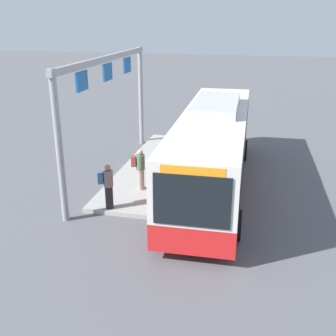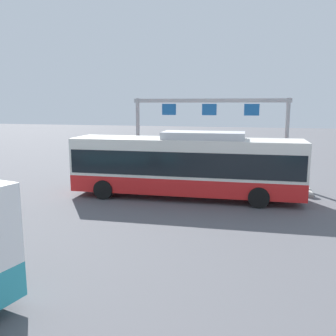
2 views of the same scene
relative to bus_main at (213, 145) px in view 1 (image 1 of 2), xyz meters
The scene contains 7 objects.
ground_plane 1.81m from the bus_main, ahead, with size 120.00×120.00×0.00m, color #56565B.
platform_curb 3.68m from the bus_main, 118.45° to the right, with size 10.00×2.80×0.16m, color #9E9E99.
bus_main is the anchor object (origin of this frame).
person_boarding 4.67m from the bus_main, 46.46° to the right, with size 0.42×0.58×1.67m.
person_waiting_near 3.09m from the bus_main, 65.08° to the right, with size 0.39×0.56×1.67m.
platform_sign_gantry 5.02m from the bus_main, 97.19° to the right, with size 9.75×0.24×5.20m.
trash_bin 6.46m from the bus_main, 157.50° to the right, with size 0.52×0.52×0.90m, color #2D5133.
Camera 1 is at (15.69, 1.77, 6.73)m, focal length 43.61 mm.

